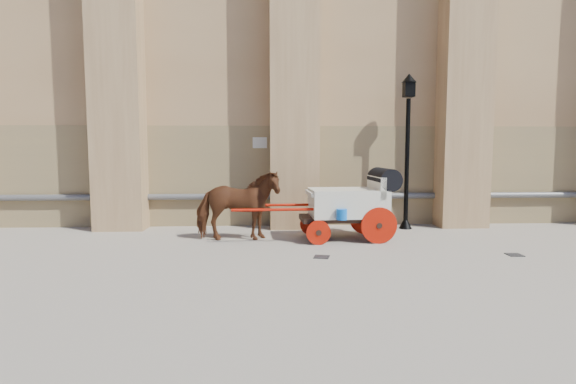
{
  "coord_description": "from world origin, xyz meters",
  "views": [
    {
      "loc": [
        -1.85,
        -9.48,
        2.32
      ],
      "look_at": [
        -1.27,
        1.82,
        1.23
      ],
      "focal_mm": 28.0,
      "sensor_mm": 36.0,
      "label": 1
    }
  ],
  "objects": [
    {
      "name": "street_lamp",
      "position": [
        2.24,
        3.26,
        2.37
      ],
      "size": [
        0.42,
        0.42,
        4.44
      ],
      "color": "black",
      "rests_on": "ground"
    },
    {
      "name": "drain_grate_near",
      "position": [
        -0.64,
        -0.07,
        0.01
      ],
      "size": [
        0.39,
        0.39,
        0.01
      ],
      "primitive_type": "cube",
      "rotation": [
        0.0,
        0.0,
        -0.27
      ],
      "color": "black",
      "rests_on": "ground"
    },
    {
      "name": "carriage",
      "position": [
        0.4,
        1.83,
        0.99
      ],
      "size": [
        4.22,
        1.54,
        1.83
      ],
      "rotation": [
        0.0,
        0.0,
        0.04
      ],
      "color": "black",
      "rests_on": "ground"
    },
    {
      "name": "ground",
      "position": [
        0.0,
        0.0,
        0.0
      ],
      "size": [
        90.0,
        90.0,
        0.0
      ],
      "primitive_type": "plane",
      "color": "gray",
      "rests_on": "ground"
    },
    {
      "name": "drain_grate_far",
      "position": [
        3.6,
        -0.1,
        0.01
      ],
      "size": [
        0.33,
        0.33,
        0.01
      ],
      "primitive_type": "cube",
      "rotation": [
        0.0,
        0.0,
        -0.03
      ],
      "color": "black",
      "rests_on": "ground"
    },
    {
      "name": "horse",
      "position": [
        -2.55,
        1.81,
        0.89
      ],
      "size": [
        2.14,
        1.05,
        1.78
      ],
      "primitive_type": "imported",
      "rotation": [
        0.0,
        0.0,
        1.61
      ],
      "color": "#562E13",
      "rests_on": "ground"
    }
  ]
}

